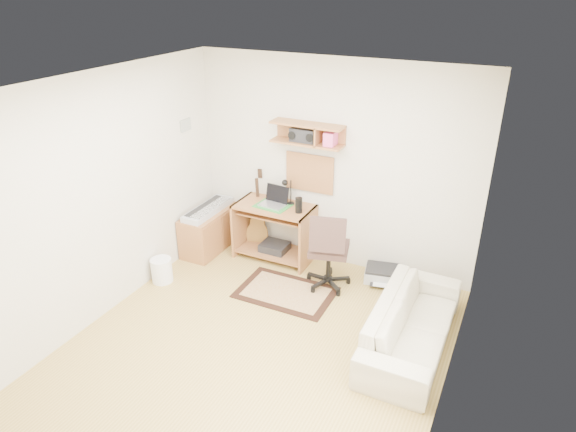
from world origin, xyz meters
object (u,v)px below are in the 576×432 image
at_px(cabinet, 210,230).
at_px(printer, 383,274).
at_px(desk, 275,232).
at_px(sofa, 413,316).
at_px(task_chair, 329,249).

bearing_deg(cabinet, printer, 6.05).
height_order(desk, printer, desk).
bearing_deg(sofa, task_chair, 60.50).
xyz_separation_m(task_chair, sofa, (1.16, -0.66, -0.16)).
xyz_separation_m(printer, sofa, (0.60, -1.06, 0.26)).
height_order(desk, task_chair, task_chair).
bearing_deg(sofa, printer, 29.54).
relative_size(printer, sofa, 0.24).
bearing_deg(desk, cabinet, -169.06).
bearing_deg(task_chair, desk, 145.19).
xyz_separation_m(cabinet, printer, (2.36, 0.25, -0.19)).
bearing_deg(printer, desk, 170.98).
distance_m(task_chair, cabinet, 1.82).
height_order(desk, cabinet, desk).
bearing_deg(task_chair, cabinet, 160.45).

